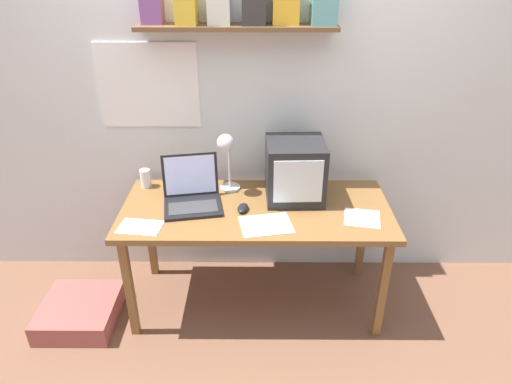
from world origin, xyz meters
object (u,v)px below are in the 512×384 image
corner_desk (256,216)px  printed_handout (362,218)px  loose_paper_near_monitor (140,227)px  crt_monitor (295,170)px  laptop (192,193)px  floor_cushion (80,312)px  desk_lamp (227,152)px  juice_glass (146,179)px  loose_paper_near_laptop (266,225)px  computer_mouse (243,208)px

corner_desk → printed_handout: 0.61m
loose_paper_near_monitor → corner_desk: bearing=19.4°
crt_monitor → printed_handout: 0.47m
laptop → floor_cushion: size_ratio=0.84×
desk_lamp → juice_glass: (-0.52, 0.07, -0.22)m
corner_desk → loose_paper_near_laptop: loose_paper_near_laptop is taller
desk_lamp → printed_handout: size_ratio=1.70×
computer_mouse → desk_lamp: bearing=114.2°
laptop → loose_paper_near_laptop: (0.43, -0.24, -0.07)m
juice_glass → loose_paper_near_monitor: bearing=-81.7°
corner_desk → computer_mouse: (-0.08, -0.04, 0.08)m
printed_handout → loose_paper_near_monitor: bearing=-175.3°
juice_glass → laptop: bearing=-32.8°
corner_desk → juice_glass: 0.75m
laptop → juice_glass: size_ratio=3.23×
crt_monitor → printed_handout: bearing=-35.9°
desk_lamp → loose_paper_near_laptop: (0.23, -0.38, -0.27)m
crt_monitor → floor_cushion: size_ratio=0.80×
juice_glass → floor_cushion: bearing=-131.2°
printed_handout → corner_desk: bearing=168.5°
computer_mouse → juice_glass: bearing=154.8°
loose_paper_near_laptop → printed_handout: bearing=7.7°
corner_desk → loose_paper_near_monitor: loose_paper_near_monitor is taller
juice_glass → loose_paper_near_laptop: size_ratio=0.37×
desk_lamp → loose_paper_near_monitor: 0.66m
laptop → juice_glass: laptop is taller
laptop → loose_paper_near_laptop: size_ratio=1.20×
laptop → desk_lamp: (0.20, 0.14, 0.20)m
corner_desk → computer_mouse: size_ratio=13.77×
crt_monitor → juice_glass: size_ratio=3.06×
crt_monitor → laptop: 0.62m
crt_monitor → computer_mouse: bearing=-154.0°
juice_glass → printed_handout: bearing=-16.1°
crt_monitor → floor_cushion: (-1.31, -0.31, -0.82)m
computer_mouse → crt_monitor: bearing=28.1°
printed_handout → loose_paper_near_laptop: 0.54m
corner_desk → crt_monitor: 0.35m
juice_glass → floor_cushion: juice_glass is taller
crt_monitor → laptop: crt_monitor is taller
crt_monitor → computer_mouse: 0.38m
loose_paper_near_laptop → floor_cushion: bearing=179.8°
corner_desk → juice_glass: (-0.70, 0.25, 0.11)m
laptop → computer_mouse: 0.32m
crt_monitor → floor_cushion: bearing=-168.7°
laptop → loose_paper_near_monitor: (-0.25, -0.27, -0.07)m
loose_paper_near_monitor → loose_paper_near_laptop: size_ratio=0.79×
crt_monitor → desk_lamp: (-0.40, 0.06, 0.09)m
laptop → desk_lamp: size_ratio=0.98×
desk_lamp → loose_paper_near_laptop: bearing=-44.7°
floor_cushion → juice_glass: bearing=48.8°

